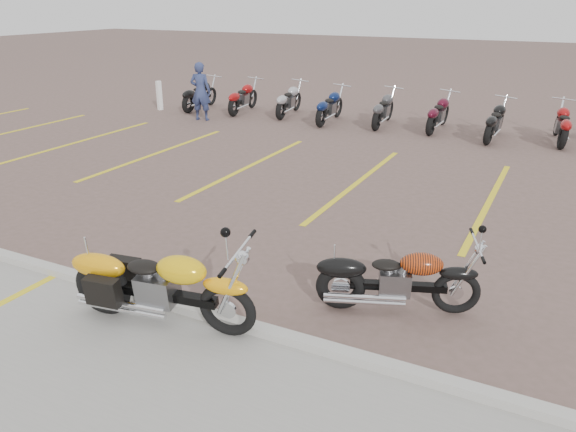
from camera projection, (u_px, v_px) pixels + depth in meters
name	position (u px, v px, depth m)	size (l,w,h in m)	color
ground	(267.00, 253.00, 8.68)	(100.00, 100.00, 0.00)	brown
curb	(189.00, 310.00, 7.00)	(60.00, 0.18, 0.12)	#ADAAA3
parking_stripes	(358.00, 182.00, 12.00)	(38.00, 5.50, 0.01)	yellow
yellow_cruiser	(159.00, 287.00, 6.66)	(2.38, 0.54, 0.98)	black
flame_cruiser	(394.00, 281.00, 6.95)	(1.94, 0.84, 0.83)	black
person_a	(201.00, 91.00, 17.81)	(0.67, 0.44, 1.83)	navy
bollard	(159.00, 96.00, 19.59)	(0.15, 0.15, 1.00)	white
bg_bike_row	(495.00, 119.00, 15.62)	(20.54, 2.03, 1.10)	black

